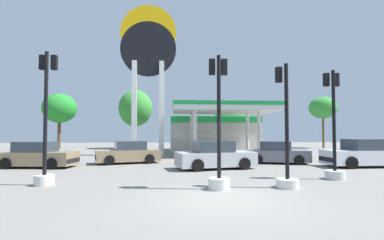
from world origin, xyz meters
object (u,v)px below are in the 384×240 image
(car_3, at_px, (276,153))
(traffic_signal_2, at_px, (286,155))
(car_0, at_px, (38,156))
(traffic_signal_0, at_px, (334,146))
(car_1, at_px, (215,156))
(tree_0, at_px, (60,108))
(station_pole_sign, at_px, (148,58))
(car_4, at_px, (364,154))
(traffic_signal_1, at_px, (46,140))
(tree_3, at_px, (323,108))
(tree_1, at_px, (135,108))
(car_2, at_px, (128,153))
(traffic_signal_3, at_px, (219,147))
(tree_2, at_px, (230,115))

(car_3, distance_m, traffic_signal_2, 8.27)
(car_0, distance_m, traffic_signal_0, 15.30)
(car_1, relative_size, tree_0, 0.70)
(station_pole_sign, distance_m, car_0, 12.25)
(car_4, relative_size, traffic_signal_2, 0.99)
(traffic_signal_1, relative_size, tree_3, 0.81)
(tree_3, bearing_deg, car_3, -126.29)
(traffic_signal_0, height_order, traffic_signal_2, traffic_signal_0)
(tree_1, bearing_deg, car_2, -84.40)
(station_pole_sign, height_order, tree_3, station_pole_sign)
(traffic_signal_3, height_order, tree_0, tree_0)
(car_0, height_order, car_1, car_1)
(car_3, xyz_separation_m, traffic_signal_3, (-5.00, -7.95, 0.84))
(car_1, bearing_deg, car_3, 29.14)
(car_1, xyz_separation_m, traffic_signal_2, (1.77, -5.46, 0.48))
(car_1, bearing_deg, traffic_signal_1, -148.92)
(car_3, bearing_deg, car_1, -150.86)
(traffic_signal_1, xyz_separation_m, traffic_signal_2, (8.92, -1.16, -0.54))
(car_3, relative_size, traffic_signal_0, 0.90)
(tree_1, bearing_deg, tree_3, -1.71)
(traffic_signal_1, bearing_deg, tree_0, 109.61)
(car_0, relative_size, traffic_signal_1, 0.83)
(car_2, relative_size, car_4, 0.95)
(car_1, distance_m, traffic_signal_2, 5.76)
(station_pole_sign, bearing_deg, car_3, -37.46)
(tree_3, bearing_deg, traffic_signal_0, -117.47)
(car_2, xyz_separation_m, traffic_signal_0, (9.67, -6.90, 0.78))
(tree_1, xyz_separation_m, tree_2, (11.27, -0.92, -0.78))
(tree_3, bearing_deg, tree_1, 178.29)
(traffic_signal_0, xyz_separation_m, traffic_signal_2, (-2.77, -1.69, -0.25))
(traffic_signal_3, bearing_deg, car_0, 143.55)
(car_4, bearing_deg, station_pole_sign, 146.09)
(car_0, relative_size, car_2, 0.99)
(car_0, bearing_deg, traffic_signal_3, -36.45)
(traffic_signal_2, bearing_deg, traffic_signal_3, -177.91)
(traffic_signal_0, relative_size, tree_0, 0.72)
(traffic_signal_0, xyz_separation_m, tree_1, (-11.24, 22.96, 3.37))
(traffic_signal_1, bearing_deg, traffic_signal_2, -7.38)
(traffic_signal_0, height_order, tree_0, tree_0)
(tree_3, bearing_deg, car_4, -112.22)
(car_2, height_order, traffic_signal_3, traffic_signal_3)
(station_pole_sign, distance_m, traffic_signal_0, 17.08)
(car_3, xyz_separation_m, traffic_signal_0, (0.24, -6.17, 0.78))
(traffic_signal_3, xyz_separation_m, tree_0, (-14.75, 24.55, 3.23))
(traffic_signal_0, xyz_separation_m, traffic_signal_1, (-11.69, -0.53, 0.28))
(car_1, distance_m, traffic_signal_3, 5.65)
(car_1, xyz_separation_m, traffic_signal_0, (4.55, -3.77, 0.74))
(traffic_signal_0, bearing_deg, car_3, 92.25)
(car_1, distance_m, tree_3, 24.91)
(tree_0, height_order, tree_3, tree_0)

